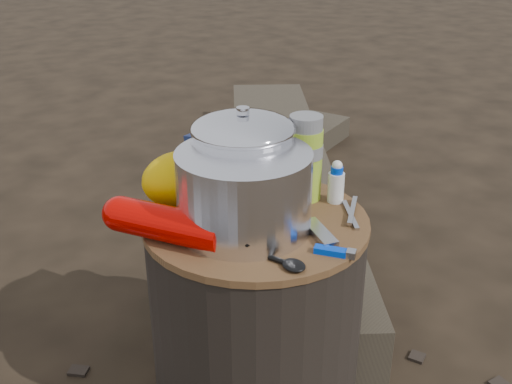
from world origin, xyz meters
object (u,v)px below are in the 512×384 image
thermos (305,158)px  fuel_bottle (169,224)px  log_main (282,180)px  camping_pot (243,162)px  stump (256,304)px  travel_mug (268,160)px

thermos → fuel_bottle: bearing=-178.6°
log_main → thermos: size_ratio=10.77×
camping_pot → fuel_bottle: 0.21m
log_main → stump: bearing=-98.0°
stump → fuel_bottle: 0.31m
fuel_bottle → thermos: size_ratio=1.58×
log_main → travel_mug: size_ratio=15.38×
fuel_bottle → travel_mug: bearing=-14.5°
stump → thermos: bearing=10.2°
log_main → travel_mug: 0.88m
stump → fuel_bottle: size_ratio=1.57×
stump → travel_mug: 0.32m
thermos → log_main: bearing=56.9°
stump → camping_pot: (0.01, 0.06, 0.31)m
log_main → fuel_bottle: 1.12m
fuel_bottle → thermos: bearing=-31.7°
stump → thermos: (0.14, 0.03, 0.30)m
camping_pot → travel_mug: bearing=30.1°
fuel_bottle → travel_mug: travel_mug is taller
camping_pot → thermos: bearing=-13.4°
log_main → thermos: thermos is taller
stump → travel_mug: size_ratio=3.55×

